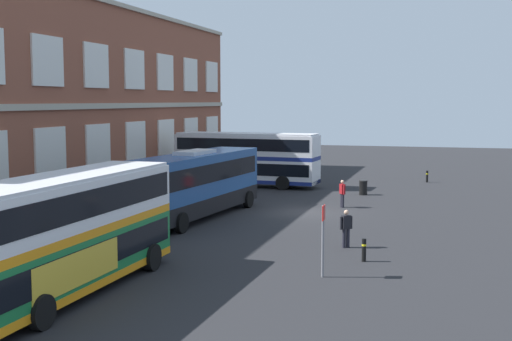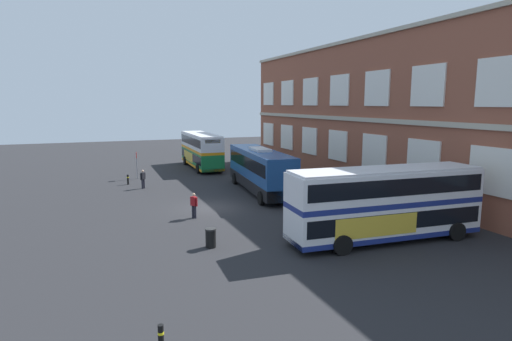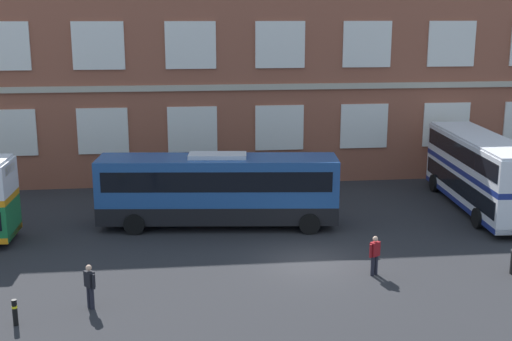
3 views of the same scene
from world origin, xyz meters
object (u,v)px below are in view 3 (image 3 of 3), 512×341
Objects in this scene: waiting_passenger at (90,285)px; second_passenger at (375,254)px; safety_bollard_east at (15,312)px; double_decker_middle at (481,172)px; touring_coach at (218,190)px.

waiting_passenger is 11.47m from second_passenger.
safety_bollard_east is (-2.44, -1.10, -0.44)m from waiting_passenger.
double_decker_middle is 0.91× the size of touring_coach.
second_passenger is at bearing 9.61° from waiting_passenger.
double_decker_middle is 6.56× the size of second_passenger.
waiting_passenger is at bearing -151.86° from double_decker_middle.
double_decker_middle reaches higher than safety_bollard_east.
touring_coach is (-14.55, -1.41, -0.24)m from double_decker_middle.
second_passenger reaches higher than safety_bollard_east.
safety_bollard_east is (-7.69, -10.28, -1.42)m from touring_coach.
touring_coach is 7.18× the size of second_passenger.
waiting_passenger is 1.00× the size of second_passenger.
double_decker_middle is 12.20m from second_passenger.
touring_coach is 12.84× the size of safety_bollard_east.
touring_coach is at bearing -174.48° from double_decker_middle.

